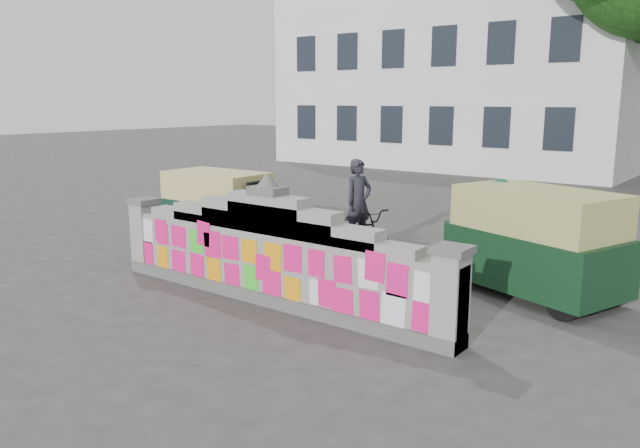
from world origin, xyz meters
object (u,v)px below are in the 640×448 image
object	(u,v)px
pedestrian	(495,229)
rickshaw_right	(532,240)
rickshaw_left	(220,206)
cyclist_rider	(358,214)
cyclist_bike	(358,231)

from	to	relation	value
pedestrian	rickshaw_right	bearing A→B (deg)	32.36
pedestrian	rickshaw_left	xyz separation A→B (m)	(-5.83, -0.98, -0.07)
cyclist_rider	pedestrian	world-z (taller)	pedestrian
cyclist_bike	pedestrian	world-z (taller)	pedestrian
rickshaw_left	cyclist_rider	bearing A→B (deg)	14.01
cyclist_bike	rickshaw_right	world-z (taller)	rickshaw_right
cyclist_bike	rickshaw_left	world-z (taller)	rickshaw_left
rickshaw_left	rickshaw_right	size ratio (longest dim) A/B	0.89
rickshaw_left	rickshaw_right	bearing A→B (deg)	2.57
rickshaw_left	pedestrian	bearing A→B (deg)	8.12
pedestrian	rickshaw_left	world-z (taller)	pedestrian
rickshaw_left	rickshaw_right	world-z (taller)	rickshaw_right
cyclist_rider	rickshaw_right	world-z (taller)	rickshaw_right
cyclist_rider	rickshaw_left	bearing A→B (deg)	121.11
cyclist_bike	rickshaw_right	bearing A→B (deg)	-80.39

